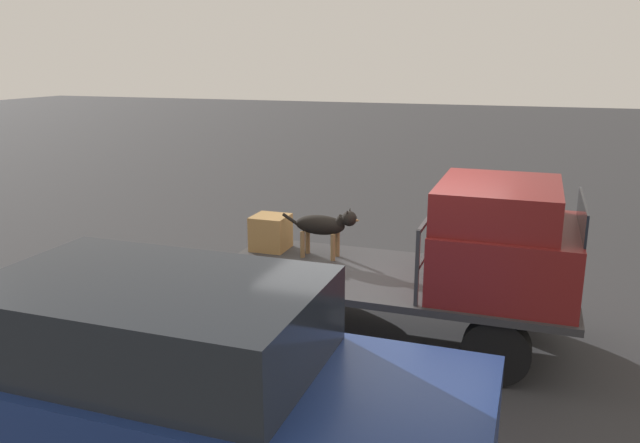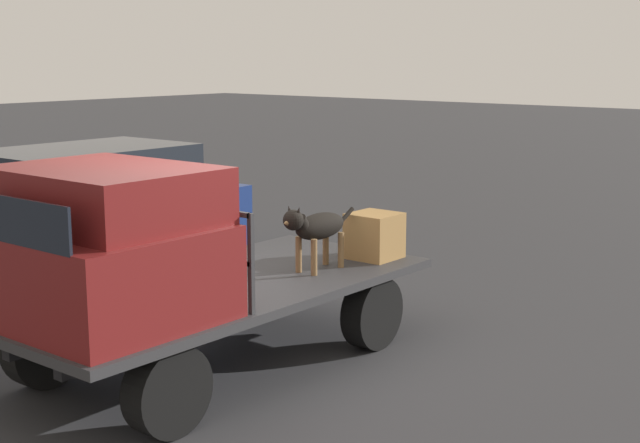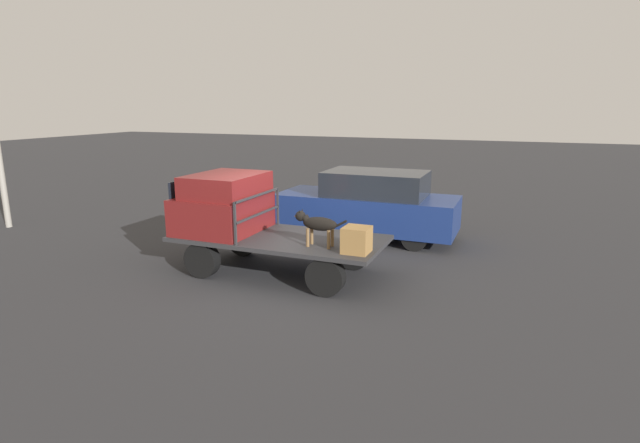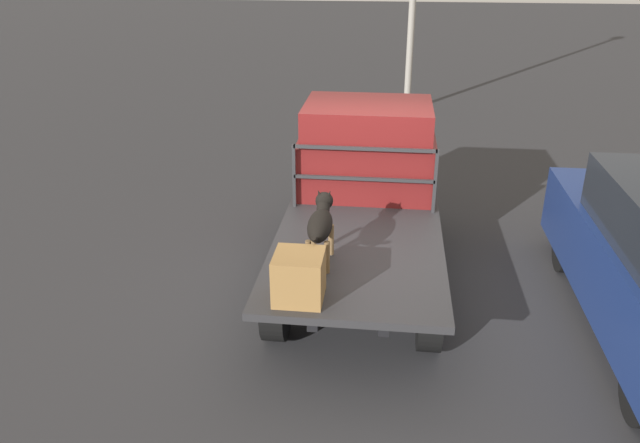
{
  "view_description": "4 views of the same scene",
  "coord_description": "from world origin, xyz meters",
  "px_view_note": "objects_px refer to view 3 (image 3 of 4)",
  "views": [
    {
      "loc": [
        1.5,
        -6.85,
        3.22
      ],
      "look_at": [
        -1.01,
        0.36,
        1.23
      ],
      "focal_mm": 35.0,
      "sensor_mm": 36.0,
      "label": 1
    },
    {
      "loc": [
        5.4,
        5.57,
        2.79
      ],
      "look_at": [
        -1.01,
        0.36,
        1.23
      ],
      "focal_mm": 50.0,
      "sensor_mm": 36.0,
      "label": 2
    },
    {
      "loc": [
        -4.29,
        8.5,
        3.3
      ],
      "look_at": [
        -1.01,
        0.36,
        1.23
      ],
      "focal_mm": 28.0,
      "sensor_mm": 36.0,
      "label": 3
    },
    {
      "loc": [
        -6.73,
        -0.32,
        3.81
      ],
      "look_at": [
        -1.01,
        0.36,
        1.23
      ],
      "focal_mm": 35.0,
      "sensor_mm": 36.0,
      "label": 4
    }
  ],
  "objects_px": {
    "dog": "(316,224)",
    "parked_sedan": "(369,205)",
    "flatbed_truck": "(279,246)",
    "cargo_crate": "(357,240)"
  },
  "relations": [
    {
      "from": "dog",
      "to": "parked_sedan",
      "type": "distance_m",
      "value": 3.66
    },
    {
      "from": "flatbed_truck",
      "to": "dog",
      "type": "bearing_deg",
      "value": 158.87
    },
    {
      "from": "dog",
      "to": "flatbed_truck",
      "type": "bearing_deg",
      "value": -10.32
    },
    {
      "from": "flatbed_truck",
      "to": "cargo_crate",
      "type": "bearing_deg",
      "value": 164.86
    },
    {
      "from": "flatbed_truck",
      "to": "cargo_crate",
      "type": "height_order",
      "value": "cargo_crate"
    },
    {
      "from": "flatbed_truck",
      "to": "dog",
      "type": "xyz_separation_m",
      "value": [
        -0.94,
        0.36,
        0.62
      ]
    },
    {
      "from": "cargo_crate",
      "to": "dog",
      "type": "bearing_deg",
      "value": -7.67
    },
    {
      "from": "flatbed_truck",
      "to": "cargo_crate",
      "type": "distance_m",
      "value": 1.86
    },
    {
      "from": "dog",
      "to": "parked_sedan",
      "type": "relative_size",
      "value": 0.23
    },
    {
      "from": "parked_sedan",
      "to": "dog",
      "type": "bearing_deg",
      "value": 89.78
    }
  ]
}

